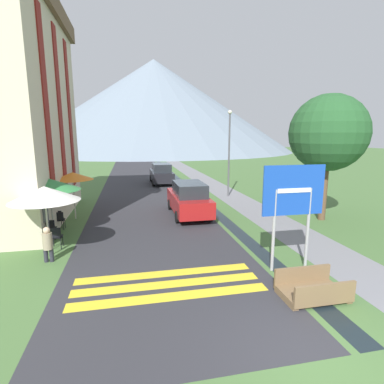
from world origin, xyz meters
name	(u,v)px	position (x,y,z in m)	size (l,w,h in m)	color
ground_plane	(173,187)	(0.00, 20.00, 0.00)	(160.00, 160.00, 0.00)	#476B38
road	(139,174)	(-2.50, 30.00, 0.00)	(6.40, 60.00, 0.01)	#2D2D33
footpath	(191,172)	(3.60, 30.00, 0.00)	(2.20, 60.00, 0.01)	slate
drainage_channel	(171,173)	(1.20, 30.00, 0.00)	(0.60, 60.00, 0.00)	black
crosswalk_marking	(168,284)	(-2.50, 3.59, 0.01)	(5.44, 1.84, 0.01)	yellow
mountain_distant	(155,106)	(4.03, 83.12, 12.44)	(75.63, 75.63, 24.88)	slate
hotel_building	(1,102)	(-9.40, 12.00, 5.87)	(5.68, 9.92, 10.87)	beige
road_sign	(293,200)	(1.49, 3.83, 2.30)	(2.05, 0.11, 3.40)	#9E9EA3
footbridge	(313,289)	(1.20, 2.10, 0.23)	(1.70, 1.10, 0.65)	brown
parked_car_near	(189,199)	(-0.40, 11.07, 0.91)	(1.87, 4.57, 1.82)	#A31919
parked_car_far	(161,174)	(-0.70, 22.31, 0.91)	(1.89, 4.58, 1.82)	black
cafe_chair_far_right	(58,217)	(-6.86, 10.04, 0.51)	(0.40, 0.40, 0.85)	black
cafe_chair_far_left	(59,219)	(-6.73, 9.77, 0.51)	(0.40, 0.40, 0.85)	black
cafe_chair_middle	(50,227)	(-6.81, 8.45, 0.51)	(0.40, 0.40, 0.85)	black
cafe_chair_near_right	(56,236)	(-6.33, 7.28, 0.51)	(0.40, 0.40, 0.85)	black
cafe_umbrella_front_white	(45,194)	(-6.41, 6.57, 2.29)	(2.36, 2.36, 2.55)	#B7B2A8
cafe_umbrella_middle_green	(50,185)	(-6.79, 8.86, 2.26)	(2.46, 2.46, 2.51)	#B7B2A8
cafe_umbrella_rear_orange	(73,176)	(-6.34, 11.59, 2.24)	(2.03, 2.03, 2.44)	#B7B2A8
person_seated_far	(48,243)	(-6.31, 6.03, 0.69)	(0.32, 0.32, 1.24)	#282833
person_standing_terrace	(45,220)	(-6.80, 7.70, 1.04)	(0.32, 0.32, 1.78)	#282833
streetlamp	(229,147)	(3.37, 15.61, 3.49)	(0.28, 0.28, 5.99)	#515156
tree_by_path	(328,133)	(6.16, 8.83, 4.39)	(3.77, 3.77, 6.29)	brown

